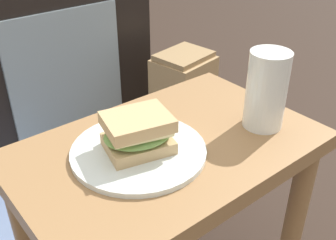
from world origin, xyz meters
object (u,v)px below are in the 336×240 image
(tv_cabinet, at_px, (10,66))
(sandwich_front, at_px, (138,133))
(beer_glass, at_px, (266,92))
(plate, at_px, (139,151))
(paper_bag, at_px, (183,98))

(tv_cabinet, relative_size, sandwich_front, 6.89)
(tv_cabinet, height_order, beer_glass, beer_glass)
(tv_cabinet, distance_m, beer_glass, 1.05)
(sandwich_front, bearing_deg, plate, 0.00)
(plate, relative_size, beer_glass, 1.57)
(paper_bag, bearing_deg, plate, -137.27)
(tv_cabinet, distance_m, plate, 0.96)
(beer_glass, bearing_deg, paper_bag, 61.79)
(tv_cabinet, height_order, sandwich_front, tv_cabinet)
(tv_cabinet, relative_size, beer_glass, 6.32)
(sandwich_front, relative_size, paper_bag, 0.40)
(plate, height_order, paper_bag, plate)
(beer_glass, bearing_deg, tv_cabinet, 98.91)
(sandwich_front, distance_m, paper_bag, 0.84)
(plate, height_order, beer_glass, beer_glass)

